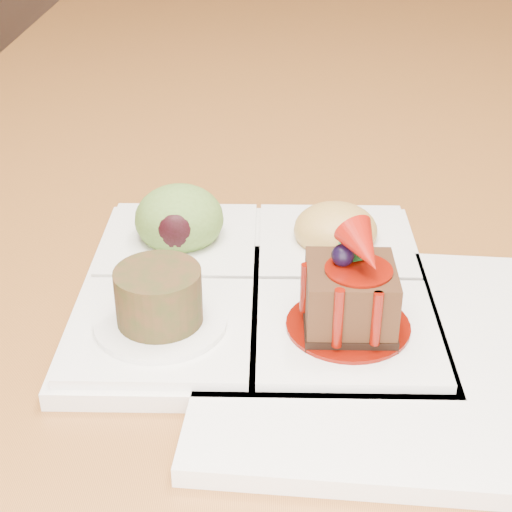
{
  "coord_description": "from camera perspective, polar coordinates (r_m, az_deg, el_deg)",
  "views": [
    {
      "loc": [
        -0.12,
        -0.69,
        1.05
      ],
      "look_at": [
        -0.13,
        -0.23,
        0.79
      ],
      "focal_mm": 55.0,
      "sensor_mm": 36.0,
      "label": 1
    }
  ],
  "objects": [
    {
      "name": "dining_table",
      "position": [
        0.79,
        9.47,
        1.82
      ],
      "size": [
        1.0,
        1.8,
        0.75
      ],
      "color": "#9B5F28",
      "rests_on": "ground"
    },
    {
      "name": "second_plate",
      "position": [
        0.5,
        10.0,
        -6.94
      ],
      "size": [
        0.25,
        0.25,
        0.01
      ],
      "primitive_type": "cube",
      "rotation": [
        0.0,
        0.0,
        -0.08
      ],
      "color": "white",
      "rests_on": "dining_table"
    },
    {
      "name": "sampler_plate",
      "position": [
        0.54,
        -0.16,
        -1.27
      ],
      "size": [
        0.24,
        0.24,
        0.09
      ],
      "rotation": [
        0.0,
        0.0,
        0.0
      ],
      "color": "white",
      "rests_on": "dining_table"
    }
  ]
}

